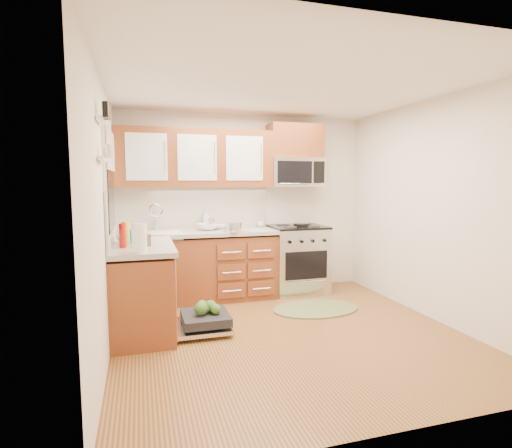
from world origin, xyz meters
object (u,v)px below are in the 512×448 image
object	(u,v)px
stock_pot	(234,227)
microwave	(295,172)
dishwasher	(202,322)
sink	(157,242)
bowl_a	(220,227)
cutting_board	(237,231)
bowl_b	(207,227)
upper_cabinets	(195,158)
range	(297,259)
skillet	(301,225)
cup	(261,224)
rug	(316,309)
paper_towel_roll	(140,238)

from	to	relation	value
stock_pot	microwave	bearing A→B (deg)	18.74
stock_pot	dishwasher	bearing A→B (deg)	-121.67
sink	bowl_a	bearing A→B (deg)	11.93
cutting_board	bowl_b	bearing A→B (deg)	141.68
bowl_a	bowl_b	size ratio (longest dim) A/B	0.81
upper_cabinets	microwave	size ratio (longest dim) A/B	2.70
range	skillet	size ratio (longest dim) A/B	4.47
skillet	stock_pot	distance (m)	1.01
cutting_board	cup	xyz separation A→B (m)	(0.45, 0.43, 0.03)
rug	skillet	world-z (taller)	skillet
sink	bowl_b	xyz separation A→B (m)	(0.66, 0.07, 0.17)
sink	dishwasher	world-z (taller)	sink
bowl_b	cup	xyz separation A→B (m)	(0.79, 0.16, -0.00)
cutting_board	stock_pot	bearing A→B (deg)	180.00
upper_cabinets	stock_pot	world-z (taller)	upper_cabinets
microwave	paper_towel_roll	size ratio (longest dim) A/B	2.82
dishwasher	cup	world-z (taller)	cup
range	rug	xyz separation A→B (m)	(-0.08, -0.81, -0.46)
skillet	bowl_a	bearing A→B (deg)	168.32
skillet	cup	size ratio (longest dim) A/B	1.98
skillet	paper_towel_roll	distance (m)	2.57
stock_pot	paper_towel_roll	size ratio (longest dim) A/B	0.77
microwave	skillet	bearing A→B (deg)	-80.99
upper_cabinets	dishwasher	bearing A→B (deg)	-96.04
bowl_a	paper_towel_roll	bearing A→B (deg)	-123.13
range	rug	bearing A→B (deg)	-95.47
sink	cup	bearing A→B (deg)	9.01
bowl_b	cutting_board	bearing A→B (deg)	-38.32
bowl_b	upper_cabinets	bearing A→B (deg)	147.39
dishwasher	cup	xyz separation A→B (m)	(1.06, 1.35, 0.87)
paper_towel_roll	bowl_b	world-z (taller)	paper_towel_roll
cutting_board	paper_towel_roll	xyz separation A→B (m)	(-1.21, -1.24, 0.12)
upper_cabinets	dishwasher	distance (m)	2.19
skillet	paper_towel_roll	world-z (taller)	paper_towel_roll
upper_cabinets	bowl_b	bearing A→B (deg)	-32.61
cutting_board	paper_towel_roll	distance (m)	1.73
upper_cabinets	bowl_a	bearing A→B (deg)	4.34
rug	range	bearing A→B (deg)	84.53
microwave	skillet	distance (m)	0.75
upper_cabinets	cup	bearing A→B (deg)	4.64
upper_cabinets	cutting_board	world-z (taller)	upper_cabinets
sink	stock_pot	xyz separation A→B (m)	(0.96, -0.20, 0.19)
bowl_a	skillet	bearing A→B (deg)	-11.68
upper_cabinets	bowl_b	distance (m)	0.92
microwave	stock_pot	world-z (taller)	microwave
microwave	bowl_b	size ratio (longest dim) A/B	2.67
paper_towel_roll	cutting_board	bearing A→B (deg)	45.80
bowl_a	rug	bearing A→B (deg)	-44.37
range	sink	bearing A→B (deg)	-179.70
sink	upper_cabinets	bearing A→B (deg)	16.45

